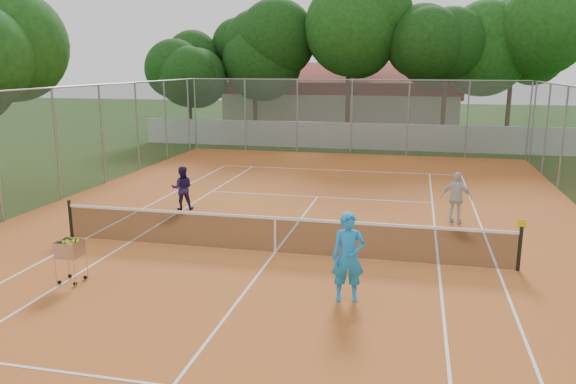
% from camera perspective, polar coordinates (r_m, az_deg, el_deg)
% --- Properties ---
extents(ground, '(120.00, 120.00, 0.00)m').
position_cam_1_polar(ground, '(14.68, -1.31, -6.23)').
color(ground, '#19390F').
rests_on(ground, ground).
extents(court_pad, '(18.00, 34.00, 0.02)m').
position_cam_1_polar(court_pad, '(14.68, -1.31, -6.19)').
color(court_pad, '#BC5F24').
rests_on(court_pad, ground).
extents(court_lines, '(10.98, 23.78, 0.01)m').
position_cam_1_polar(court_lines, '(14.68, -1.31, -6.14)').
color(court_lines, white).
rests_on(court_lines, court_pad).
extents(tennis_net, '(11.88, 0.10, 0.98)m').
position_cam_1_polar(tennis_net, '(14.52, -1.32, -4.32)').
color(tennis_net, black).
rests_on(tennis_net, court_pad).
extents(perimeter_fence, '(18.00, 34.00, 4.00)m').
position_cam_1_polar(perimeter_fence, '(14.16, -1.35, 1.45)').
color(perimeter_fence, slate).
rests_on(perimeter_fence, ground).
extents(boundary_wall, '(26.00, 0.30, 1.50)m').
position_cam_1_polar(boundary_wall, '(32.88, 6.81, 5.68)').
color(boundary_wall, silver).
rests_on(boundary_wall, ground).
extents(clubhouse, '(16.40, 9.00, 4.40)m').
position_cam_1_polar(clubhouse, '(42.88, 5.62, 9.30)').
color(clubhouse, beige).
rests_on(clubhouse, ground).
extents(tropical_trees, '(29.00, 19.00, 10.00)m').
position_cam_1_polar(tropical_trees, '(35.62, 7.53, 13.06)').
color(tropical_trees, black).
rests_on(tropical_trees, ground).
extents(player_near, '(0.76, 0.58, 1.87)m').
position_cam_1_polar(player_near, '(11.58, 6.15, -6.60)').
color(player_near, '#1A8CE5').
rests_on(player_near, court_pad).
extents(player_far_left, '(0.86, 0.77, 1.47)m').
position_cam_1_polar(player_far_left, '(19.10, -10.69, 0.40)').
color(player_far_left, '#221747').
rests_on(player_far_left, court_pad).
extents(player_far_right, '(1.01, 0.64, 1.60)m').
position_cam_1_polar(player_far_right, '(17.90, 16.76, -0.56)').
color(player_far_right, silver).
rests_on(player_far_right, court_pad).
extents(ball_hopper, '(0.67, 0.67, 1.07)m').
position_cam_1_polar(ball_hopper, '(13.46, -21.20, -6.43)').
color(ball_hopper, '#ACABB2').
rests_on(ball_hopper, court_pad).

